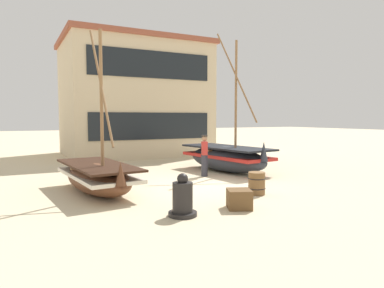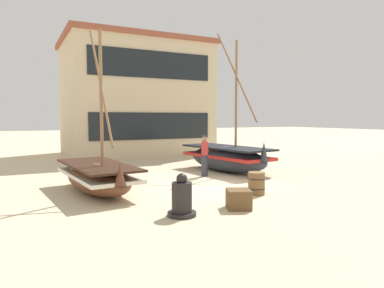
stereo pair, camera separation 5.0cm
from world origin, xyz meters
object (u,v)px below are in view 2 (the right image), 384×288
Objects in this scene: cargo_crate at (239,199)px; fisherman_by_hull at (205,156)px; wooden_barrel at (256,183)px; fishing_boat_near_left at (98,176)px; harbor_building_main at (135,99)px; fishing_boat_centre_large at (227,158)px; capstan_winch at (182,199)px.

fisherman_by_hull is at bearing 71.00° from cargo_crate.
cargo_crate is at bearing -141.77° from wooden_barrel.
fishing_boat_near_left is at bearing 150.05° from wooden_barrel.
fisherman_by_hull is at bearing 86.86° from wooden_barrel.
fishing_boat_centre_large is at bearing -81.90° from harbor_building_main.
fisherman_by_hull reaches higher than wooden_barrel.
fishing_boat_near_left is 4.65m from cargo_crate.
fishing_boat_centre_large reaches higher than capstan_winch.
fishing_boat_near_left is 3.80m from capstan_winch.
fishing_boat_centre_large is 5.86× the size of capstan_winch.
fishing_boat_centre_large reaches higher than wooden_barrel.
cargo_crate is 15.13m from harbor_building_main.
fishing_boat_near_left is at bearing 128.24° from cargo_crate.
fisherman_by_hull is (-1.51, -0.65, 0.21)m from fishing_boat_centre_large.
harbor_building_main is (4.74, 10.98, 3.12)m from fishing_boat_near_left.
fishing_boat_centre_large is 1.66m from fisherman_by_hull.
fisherman_by_hull is 2.77× the size of cargo_crate.
wooden_barrel is 13.88m from harbor_building_main.
fishing_boat_centre_large reaches higher than cargo_crate.
fishing_boat_near_left is 0.84× the size of fishing_boat_centre_large.
fishing_boat_centre_large is 0.69× the size of harbor_building_main.
fishing_boat_centre_large is at bearing 59.97° from cargo_crate.
fishing_boat_centre_large is (6.05, 1.83, 0.10)m from fishing_boat_near_left.
harbor_building_main reaches higher than fishing_boat_near_left.
wooden_barrel reaches higher than cargo_crate.
fishing_boat_near_left reaches higher than wooden_barrel.
harbor_building_main is at bearing 66.63° from fishing_boat_near_left.
capstan_winch is (-3.28, -4.76, -0.42)m from fisherman_by_hull.
cargo_crate is (1.61, -0.07, -0.16)m from capstan_winch.
harbor_building_main is (0.41, 13.48, 3.29)m from wooden_barrel.
wooden_barrel is (4.34, -2.50, -0.17)m from fishing_boat_near_left.
fishing_boat_centre_large is at bearing 68.47° from wooden_barrel.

